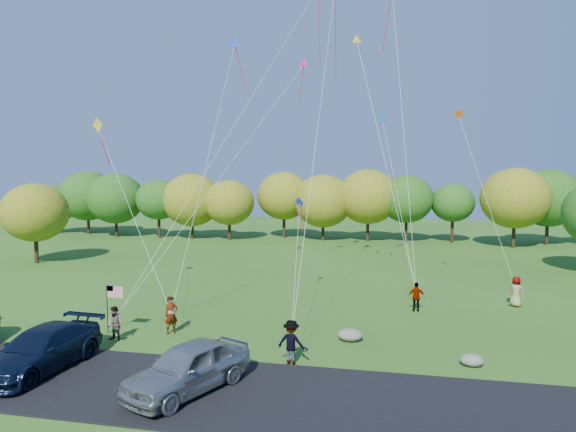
% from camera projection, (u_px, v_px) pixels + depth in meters
% --- Properties ---
extents(ground, '(140.00, 140.00, 0.00)m').
position_uv_depth(ground, '(196.00, 350.00, 22.53)').
color(ground, '#2B5418').
rests_on(ground, ground).
extents(asphalt_lane, '(44.00, 6.00, 0.06)m').
position_uv_depth(asphalt_lane, '(154.00, 386.00, 18.63)').
color(asphalt_lane, black).
rests_on(asphalt_lane, ground).
extents(treeline, '(76.05, 28.33, 8.53)m').
position_uv_depth(treeline, '(310.00, 201.00, 57.71)').
color(treeline, '#332312').
rests_on(treeline, ground).
extents(minivan_navy, '(2.64, 5.71, 1.62)m').
position_uv_depth(minivan_navy, '(41.00, 349.00, 20.05)').
color(minivan_navy, black).
rests_on(minivan_navy, asphalt_lane).
extents(minivan_silver, '(3.90, 5.43, 1.72)m').
position_uv_depth(minivan_silver, '(188.00, 367.00, 18.06)').
color(minivan_silver, '#8F9498').
rests_on(minivan_silver, asphalt_lane).
extents(flyer_a, '(0.77, 0.78, 1.82)m').
position_uv_depth(flyer_a, '(171.00, 315.00, 24.81)').
color(flyer_a, '#4C4C59').
rests_on(flyer_a, ground).
extents(flyer_b, '(0.91, 0.79, 1.60)m').
position_uv_depth(flyer_b, '(115.00, 324.00, 23.72)').
color(flyer_b, '#4C4C59').
rests_on(flyer_b, ground).
extents(flyer_c, '(1.26, 0.84, 1.82)m').
position_uv_depth(flyer_c, '(291.00, 342.00, 20.76)').
color(flyer_c, '#4C4C59').
rests_on(flyer_c, ground).
extents(flyer_d, '(1.00, 0.50, 1.65)m').
position_uv_depth(flyer_d, '(417.00, 297.00, 28.82)').
color(flyer_d, '#4C4C59').
rests_on(flyer_d, ground).
extents(flyer_e, '(1.04, 1.00, 1.79)m').
position_uv_depth(flyer_e, '(516.00, 291.00, 29.84)').
color(flyer_e, '#4C4C59').
rests_on(flyer_e, ground).
extents(flag_assembly, '(0.88, 0.57, 2.38)m').
position_uv_depth(flag_assembly, '(112.00, 297.00, 24.72)').
color(flag_assembly, black).
rests_on(flag_assembly, ground).
extents(boulder_near, '(1.15, 0.90, 0.58)m').
position_uv_depth(boulder_near, '(350.00, 335.00, 23.71)').
color(boulder_near, gray).
rests_on(boulder_near, ground).
extents(boulder_far, '(0.95, 0.79, 0.49)m').
position_uv_depth(boulder_far, '(472.00, 360.00, 20.61)').
color(boulder_far, slate).
rests_on(boulder_far, ground).
extents(kites_aloft, '(21.50, 10.20, 15.27)m').
position_uv_depth(kites_aloft, '(317.00, 23.00, 33.49)').
color(kites_aloft, '#EB5B1A').
rests_on(kites_aloft, ground).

